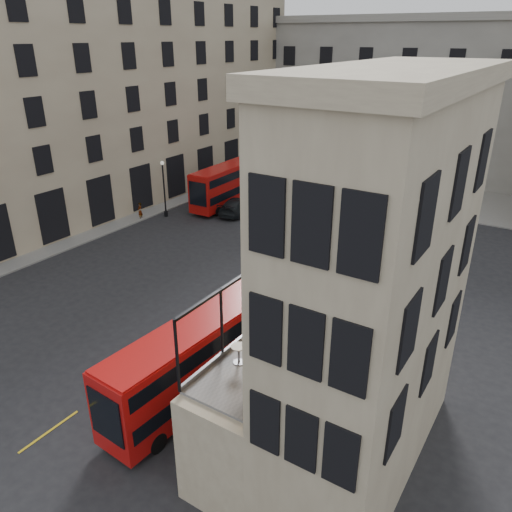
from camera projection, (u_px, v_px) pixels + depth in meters
The scene contains 31 objects.
ground at pixel (175, 375), 25.43m from camera, with size 140.00×140.00×0.00m, color black.
host_building_main at pixel (378, 290), 17.32m from camera, with size 7.26×11.40×15.10m.
host_frontage at pixel (287, 384), 21.29m from camera, with size 3.00×11.00×4.50m, color #C4B493.
cafe_floor at pixel (289, 338), 20.35m from camera, with size 3.00×10.00×0.10m, color slate.
building_left at pixel (97, 84), 49.55m from camera, with size 14.60×50.60×22.00m.
gateway at pixel (401, 93), 60.90m from camera, with size 35.00×10.60×18.00m.
pavement_far at pixel (356, 185), 57.53m from camera, with size 40.00×12.00×0.12m, color slate.
pavement_left at pixel (81, 224), 45.54m from camera, with size 8.00×48.00×0.12m, color slate.
traffic_light_near at pixel (279, 250), 34.15m from camera, with size 0.16×0.20×3.80m.
traffic_light_far at pixel (242, 172), 53.37m from camera, with size 0.16×0.20×3.80m.
street_lamp_a at pixel (164, 192), 46.71m from camera, with size 0.36×0.36×5.33m.
street_lamp_b at pixel (343, 172), 53.51m from camera, with size 0.36×0.36×5.33m.
bus_near at pixel (194, 358), 23.01m from camera, with size 2.84×10.12×3.99m.
bus_far at pixel (229, 182), 50.15m from camera, with size 2.68×10.32×4.09m.
car_a at pixel (269, 238), 40.64m from camera, with size 1.80×4.47×1.52m, color gray.
car_b at pixel (351, 233), 41.56m from camera, with size 1.66×4.77×1.57m, color #B70B15.
car_c at pixel (238, 206), 48.17m from camera, with size 2.16×5.32×1.54m, color black.
bicycle at pixel (283, 267), 36.35m from camera, with size 0.53×1.52×0.80m, color gray.
cyclist at pixel (277, 246), 39.00m from camera, with size 0.58×0.38×1.58m, color #D5FE1A.
pedestrian_a at pixel (275, 183), 54.93m from camera, with size 0.87×0.67×1.78m, color gray.
pedestrian_b at pixel (326, 184), 54.59m from camera, with size 1.25×0.72×1.93m, color gray.
pedestrian_c at pixel (357, 181), 55.55m from camera, with size 1.15×0.48×1.95m, color gray.
pedestrian_d at pixel (447, 199), 50.00m from camera, with size 0.77×0.50×1.57m, color gray.
pedestrian_e at pixel (140, 211), 46.57m from camera, with size 0.60×0.39×1.64m, color gray.
cafe_table_near at pixel (239, 352), 18.56m from camera, with size 0.59×0.59×0.74m.
cafe_table_mid at pixel (277, 309), 21.36m from camera, with size 0.62×0.62×0.78m.
cafe_table_far at pixel (303, 289), 23.21m from camera, with size 0.55×0.55×0.69m.
cafe_chair_a at pixel (258, 394), 16.69m from camera, with size 0.57×0.57×0.96m.
cafe_chair_b at pixel (310, 345), 19.34m from camera, with size 0.50×0.50×0.87m.
cafe_chair_c at pixel (323, 331), 20.22m from camera, with size 0.58×0.58×0.96m.
cafe_chair_d at pixel (350, 300), 22.59m from camera, with size 0.54×0.54×0.92m.
Camera 1 is at (14.75, -15.19, 15.89)m, focal length 35.00 mm.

